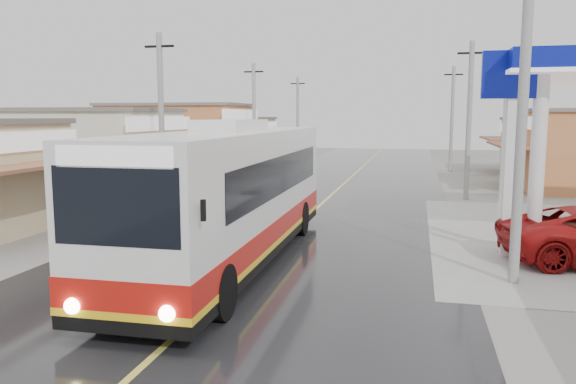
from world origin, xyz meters
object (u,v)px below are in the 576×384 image
tricycle_near (98,195)px  tyre_stack (115,221)px  coach_bus (233,195)px  second_bus (255,159)px  cyclist (218,207)px  tricycle_far (149,188)px

tricycle_near → tyre_stack: size_ratio=2.96×
coach_bus → second_bus: 17.46m
coach_bus → second_bus: (-4.31, 16.91, -0.30)m
tyre_stack → cyclist: bearing=14.8°
second_bus → tyre_stack: (-1.98, -12.77, -1.49)m
coach_bus → cyclist: bearing=114.2°
cyclist → tyre_stack: cyclist is taller
coach_bus → second_bus: coach_bus is taller
cyclist → tricycle_far: cyclist is taller
cyclist → tricycle_far: size_ratio=0.87×
second_bus → cyclist: second_bus is taller
second_bus → coach_bus: bearing=-76.0°
tricycle_far → second_bus: bearing=90.8°
second_bus → tricycle_far: second_bus is taller
cyclist → second_bus: bearing=104.6°
cyclist → tricycle_near: bearing=-174.5°
second_bus → tyre_stack: 13.01m
coach_bus → second_bus: bearing=103.7°
cyclist → tricycle_near: (-5.21, -0.02, 0.31)m
coach_bus → tricycle_far: coach_bus is taller
tricycle_far → coach_bus: bearing=-33.0°
second_bus → cyclist: size_ratio=4.25×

